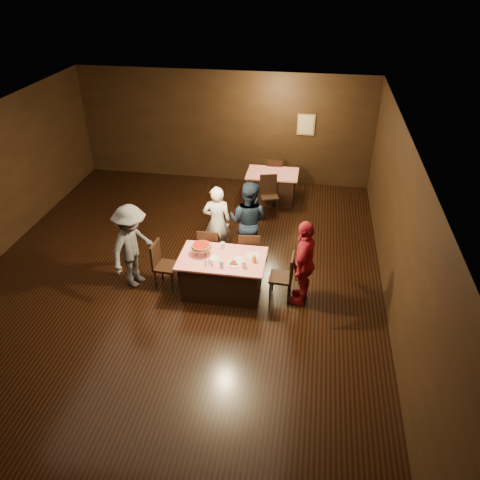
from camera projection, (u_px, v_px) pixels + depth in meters
name	position (u px, v px, depth m)	size (l,w,h in m)	color
room	(169.00, 183.00, 8.16)	(10.00, 10.04, 3.02)	black
main_table	(223.00, 275.00, 8.82)	(1.60, 1.00, 0.77)	red
back_table	(272.00, 187.00, 12.10)	(1.30, 0.90, 0.77)	red
chair_far_left	(210.00, 248.00, 9.46)	(0.42, 0.42, 0.95)	black
chair_far_right	(249.00, 251.00, 9.35)	(0.42, 0.42, 0.95)	black
chair_end_left	(166.00, 265.00, 8.92)	(0.42, 0.42, 0.95)	black
chair_end_right	(281.00, 276.00, 8.62)	(0.42, 0.42, 0.95)	black
chair_back_near	(269.00, 195.00, 11.46)	(0.42, 0.42, 0.95)	black
chair_back_far	(274.00, 174.00, 12.55)	(0.42, 0.42, 0.95)	black
diner_white_jacket	(217.00, 222.00, 9.68)	(0.59, 0.38, 1.61)	white
diner_navy_hoodie	(249.00, 221.00, 9.57)	(0.85, 0.66, 1.75)	#141F32
diner_grey_knit	(132.00, 246.00, 8.79)	(1.10, 0.63, 1.71)	#4D4D52
diner_red_shirt	(304.00, 263.00, 8.36)	(0.99, 0.41, 1.69)	maroon
pizza_stand	(201.00, 246.00, 8.62)	(0.38, 0.38, 0.22)	black
plate_with_slice	(234.00, 263.00, 8.42)	(0.25, 0.25, 0.06)	white
plate_empty	(253.00, 256.00, 8.66)	(0.25, 0.25, 0.01)	white
glass_front_left	(222.00, 264.00, 8.32)	(0.08, 0.08, 0.14)	silver
glass_front_right	(244.00, 265.00, 8.31)	(0.08, 0.08, 0.14)	silver
glass_amber	(254.00, 259.00, 8.46)	(0.08, 0.08, 0.14)	#BF7F26
glass_back	(223.00, 246.00, 8.84)	(0.08, 0.08, 0.14)	silver
condiments	(209.00, 263.00, 8.38)	(0.17, 0.10, 0.09)	silver
napkin_center	(238.00, 259.00, 8.57)	(0.16, 0.16, 0.01)	white
napkin_left	(214.00, 258.00, 8.59)	(0.16, 0.16, 0.01)	white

